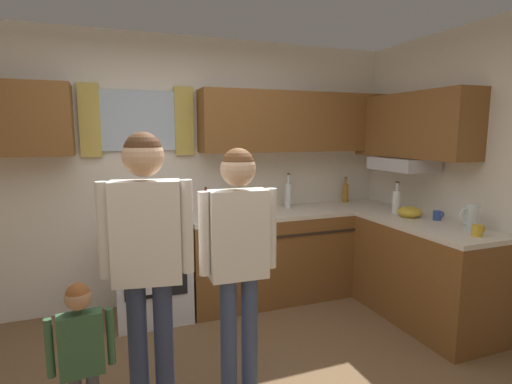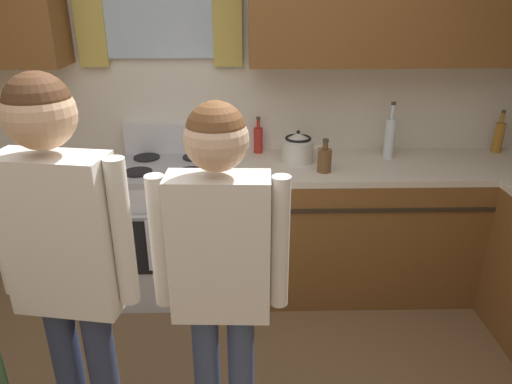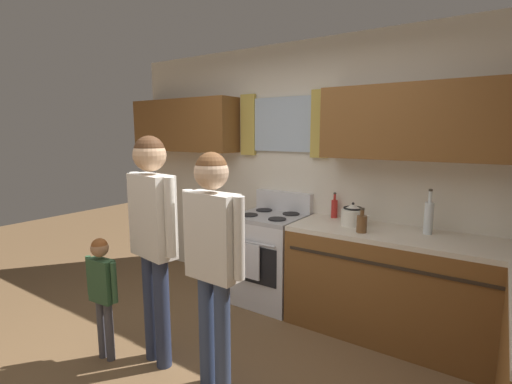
{
  "view_description": "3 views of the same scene",
  "coord_description": "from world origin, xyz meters",
  "px_view_note": "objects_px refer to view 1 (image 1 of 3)",
  "views": [
    {
      "loc": [
        -0.63,
        -2.07,
        1.69
      ],
      "look_at": [
        0.47,
        0.85,
        1.22
      ],
      "focal_mm": 27.9,
      "sensor_mm": 36.0,
      "label": 1
    },
    {
      "loc": [
        0.21,
        -1.28,
        1.91
      ],
      "look_at": [
        0.25,
        0.66,
        1.08
      ],
      "focal_mm": 33.25,
      "sensor_mm": 36.0,
      "label": 2
    },
    {
      "loc": [
        1.59,
        -1.52,
        1.71
      ],
      "look_at": [
        0.06,
        0.77,
        1.27
      ],
      "focal_mm": 25.82,
      "sensor_mm": 36.0,
      "label": 3
    }
  ],
  "objects_px": {
    "mixing_bowl": "(410,212)",
    "adult_in_plaid": "(239,244)",
    "bottle_sauce_red": "(206,202)",
    "mug_mustard_yellow": "(478,230)",
    "bottle_squat_brown": "(256,208)",
    "stovetop_kettle": "(235,204)",
    "adult_holding_child": "(147,243)",
    "bottle_oil_amber": "(345,192)",
    "water_pitcher": "(471,217)",
    "stove_oven": "(152,267)",
    "small_child": "(82,350)",
    "bottle_milk_white": "(397,201)",
    "mug_cobalt_blue": "(438,215)",
    "bottle_tall_clear": "(288,195)"
  },
  "relations": [
    {
      "from": "mug_mustard_yellow",
      "to": "stovetop_kettle",
      "type": "distance_m",
      "value": 2.09
    },
    {
      "from": "mug_mustard_yellow",
      "to": "mixing_bowl",
      "type": "bearing_deg",
      "value": 89.21
    },
    {
      "from": "stove_oven",
      "to": "adult_in_plaid",
      "type": "distance_m",
      "value": 1.5
    },
    {
      "from": "bottle_milk_white",
      "to": "adult_holding_child",
      "type": "xyz_separation_m",
      "value": [
        -2.47,
        -0.86,
        0.05
      ]
    },
    {
      "from": "bottle_tall_clear",
      "to": "water_pitcher",
      "type": "height_order",
      "value": "bottle_tall_clear"
    },
    {
      "from": "bottle_sauce_red",
      "to": "mixing_bowl",
      "type": "relative_size",
      "value": 1.1
    },
    {
      "from": "bottle_tall_clear",
      "to": "small_child",
      "type": "bearing_deg",
      "value": -139.35
    },
    {
      "from": "stove_oven",
      "to": "mug_mustard_yellow",
      "type": "height_order",
      "value": "stove_oven"
    },
    {
      "from": "mixing_bowl",
      "to": "adult_in_plaid",
      "type": "xyz_separation_m",
      "value": [
        -1.9,
        -0.64,
        0.06
      ]
    },
    {
      "from": "stovetop_kettle",
      "to": "small_child",
      "type": "height_order",
      "value": "stovetop_kettle"
    },
    {
      "from": "bottle_sauce_red",
      "to": "adult_in_plaid",
      "type": "xyz_separation_m",
      "value": [
        -0.18,
        -1.58,
        0.01
      ]
    },
    {
      "from": "bottle_sauce_red",
      "to": "mixing_bowl",
      "type": "height_order",
      "value": "bottle_sauce_red"
    },
    {
      "from": "bottle_oil_amber",
      "to": "bottle_tall_clear",
      "type": "xyz_separation_m",
      "value": [
        -0.77,
        -0.11,
        0.03
      ]
    },
    {
      "from": "bottle_sauce_red",
      "to": "mug_mustard_yellow",
      "type": "height_order",
      "value": "bottle_sauce_red"
    },
    {
      "from": "bottle_milk_white",
      "to": "stovetop_kettle",
      "type": "bearing_deg",
      "value": 160.0
    },
    {
      "from": "mixing_bowl",
      "to": "adult_holding_child",
      "type": "distance_m",
      "value": 2.54
    },
    {
      "from": "bottle_squat_brown",
      "to": "small_child",
      "type": "xyz_separation_m",
      "value": [
        -1.48,
        -1.41,
        -0.38
      ]
    },
    {
      "from": "mug_mustard_yellow",
      "to": "bottle_squat_brown",
      "type": "bearing_deg",
      "value": 135.37
    },
    {
      "from": "bottle_oil_amber",
      "to": "mug_mustard_yellow",
      "type": "relative_size",
      "value": 2.38
    },
    {
      "from": "bottle_sauce_red",
      "to": "water_pitcher",
      "type": "distance_m",
      "value": 2.37
    },
    {
      "from": "adult_holding_child",
      "to": "water_pitcher",
      "type": "bearing_deg",
      "value": 1.32
    },
    {
      "from": "bottle_squat_brown",
      "to": "adult_in_plaid",
      "type": "distance_m",
      "value": 1.33
    },
    {
      "from": "stove_oven",
      "to": "adult_holding_child",
      "type": "relative_size",
      "value": 0.65
    },
    {
      "from": "bottle_squat_brown",
      "to": "stovetop_kettle",
      "type": "xyz_separation_m",
      "value": [
        -0.14,
        0.19,
        0.02
      ]
    },
    {
      "from": "water_pitcher",
      "to": "adult_holding_child",
      "type": "bearing_deg",
      "value": -178.68
    },
    {
      "from": "adult_holding_child",
      "to": "adult_in_plaid",
      "type": "bearing_deg",
      "value": 1.02
    },
    {
      "from": "bottle_squat_brown",
      "to": "mug_cobalt_blue",
      "type": "height_order",
      "value": "bottle_squat_brown"
    },
    {
      "from": "stovetop_kettle",
      "to": "bottle_milk_white",
      "type": "bearing_deg",
      "value": -20.0
    },
    {
      "from": "bottle_milk_white",
      "to": "mug_cobalt_blue",
      "type": "bearing_deg",
      "value": -72.83
    },
    {
      "from": "mug_mustard_yellow",
      "to": "bottle_tall_clear",
      "type": "bearing_deg",
      "value": 118.98
    },
    {
      "from": "bottle_milk_white",
      "to": "stovetop_kettle",
      "type": "xyz_separation_m",
      "value": [
        -1.49,
        0.54,
        -0.02
      ]
    },
    {
      "from": "stove_oven",
      "to": "bottle_oil_amber",
      "type": "height_order",
      "value": "bottle_oil_amber"
    },
    {
      "from": "stove_oven",
      "to": "adult_in_plaid",
      "type": "xyz_separation_m",
      "value": [
        0.4,
        -1.34,
        0.54
      ]
    },
    {
      "from": "bottle_milk_white",
      "to": "mixing_bowl",
      "type": "xyz_separation_m",
      "value": [
        -0.02,
        -0.21,
        -0.07
      ]
    },
    {
      "from": "mug_cobalt_blue",
      "to": "stovetop_kettle",
      "type": "xyz_separation_m",
      "value": [
        -1.62,
        0.95,
        0.05
      ]
    },
    {
      "from": "stovetop_kettle",
      "to": "small_child",
      "type": "relative_size",
      "value": 0.29
    },
    {
      "from": "bottle_oil_amber",
      "to": "small_child",
      "type": "relative_size",
      "value": 0.3
    },
    {
      "from": "bottle_squat_brown",
      "to": "stovetop_kettle",
      "type": "relative_size",
      "value": 0.75
    },
    {
      "from": "bottle_sauce_red",
      "to": "bottle_squat_brown",
      "type": "xyz_separation_m",
      "value": [
        0.39,
        -0.38,
        -0.02
      ]
    },
    {
      "from": "adult_in_plaid",
      "to": "small_child",
      "type": "height_order",
      "value": "adult_in_plaid"
    },
    {
      "from": "bottle_milk_white",
      "to": "stovetop_kettle",
      "type": "height_order",
      "value": "bottle_milk_white"
    },
    {
      "from": "mug_mustard_yellow",
      "to": "water_pitcher",
      "type": "relative_size",
      "value": 0.55
    },
    {
      "from": "bottle_oil_amber",
      "to": "mug_mustard_yellow",
      "type": "height_order",
      "value": "bottle_oil_amber"
    },
    {
      "from": "mixing_bowl",
      "to": "adult_in_plaid",
      "type": "relative_size",
      "value": 0.14
    },
    {
      "from": "stove_oven",
      "to": "bottle_squat_brown",
      "type": "relative_size",
      "value": 5.37
    },
    {
      "from": "water_pitcher",
      "to": "mixing_bowl",
      "type": "distance_m",
      "value": 0.6
    },
    {
      "from": "bottle_squat_brown",
      "to": "bottle_milk_white",
      "type": "bearing_deg",
      "value": -14.72
    },
    {
      "from": "stove_oven",
      "to": "mug_mustard_yellow",
      "type": "relative_size",
      "value": 9.15
    },
    {
      "from": "stove_oven",
      "to": "bottle_tall_clear",
      "type": "height_order",
      "value": "bottle_tall_clear"
    },
    {
      "from": "adult_in_plaid",
      "to": "stovetop_kettle",
      "type": "bearing_deg",
      "value": 72.95
    }
  ]
}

